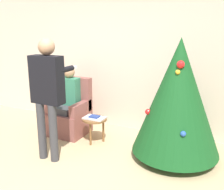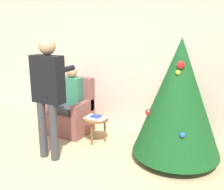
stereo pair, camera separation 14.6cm
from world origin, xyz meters
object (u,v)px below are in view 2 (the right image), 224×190
Objects in this scene: person_standing at (48,87)px; armchair at (72,114)px; person_seated at (70,98)px; side_stool at (96,122)px; christmas_tree at (178,98)px.

armchair is at bearing 107.92° from person_standing.
person_standing is (0.31, -0.91, 0.41)m from person_seated.
person_seated is 2.89× the size of side_stool.
person_standing is (-1.69, -0.81, 0.13)m from christmas_tree.
christmas_tree reaches higher than armchair.
person_seated reaches higher than side_stool.
person_standing is at bearing -154.24° from christmas_tree.
person_seated is at bearing 167.52° from side_stool.
person_standing is 4.15× the size of side_stool.
person_seated is (-1.99, 0.10, -0.28)m from christmas_tree.
armchair is at bearing 164.87° from side_stool.
christmas_tree reaches higher than side_stool.
side_stool is (-1.36, -0.04, -0.59)m from christmas_tree.
christmas_tree is at bearing -2.88° from person_seated.
armchair is 2.40× the size of side_stool.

